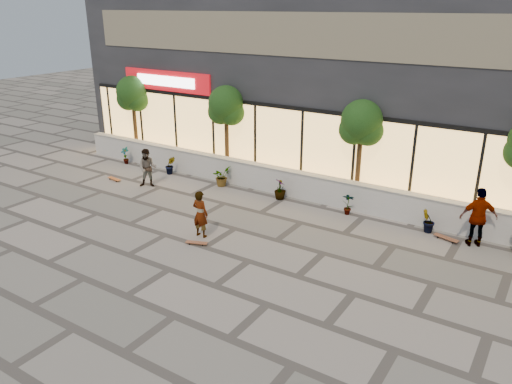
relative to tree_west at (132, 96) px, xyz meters
The scene contains 18 objects.
ground 12.21m from the tree_west, 40.55° to the right, with size 80.00×80.00×0.00m, color gray.
planter_wall 9.36m from the tree_west, ahead, with size 22.00×0.42×1.04m.
retail_building 10.27m from the tree_west, 28.00° to the left, with size 24.00×9.17×8.50m.
shrub_a 2.91m from the tree_west, 68.20° to the right, with size 0.43×0.29×0.81m, color #193B12.
shrub_b 4.37m from the tree_west, 20.75° to the right, with size 0.45×0.36×0.81m, color #193B12.
shrub_c 6.74m from the tree_west, 11.58° to the right, with size 0.73×0.63×0.81m, color #193B12.
shrub_d 9.35m from the tree_west, ahead, with size 0.45×0.45×0.81m, color #193B12.
shrub_e 12.05m from the tree_west, ahead, with size 0.43×0.29×0.81m, color #193B12.
shrub_f 14.78m from the tree_west, ahead, with size 0.45×0.36×0.81m, color #193B12.
tree_west is the anchor object (origin of this frame).
tree_midwest 5.50m from the tree_west, ahead, with size 1.60×1.50×3.92m.
tree_mideast 11.50m from the tree_west, ahead, with size 1.60×1.50×3.92m.
skater_center 10.27m from the tree_west, 33.15° to the right, with size 0.57×0.37×1.56m, color white.
skater_left 5.16m from the tree_west, 39.15° to the right, with size 0.77×0.60×1.59m, color #8A7759.
skater_right_near 16.19m from the tree_west, ahead, with size 1.12×0.46×1.90m, color white.
skateboard_center 10.97m from the tree_west, 34.93° to the right, with size 0.72×0.41×0.08m.
skateboard_left 4.71m from the tree_west, 60.02° to the right, with size 0.77×0.29×0.09m.
skateboard_right_near 15.53m from the tree_west, ahead, with size 0.83×0.42×0.10m.
Camera 1 is at (8.82, -9.16, 7.08)m, focal length 35.00 mm.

